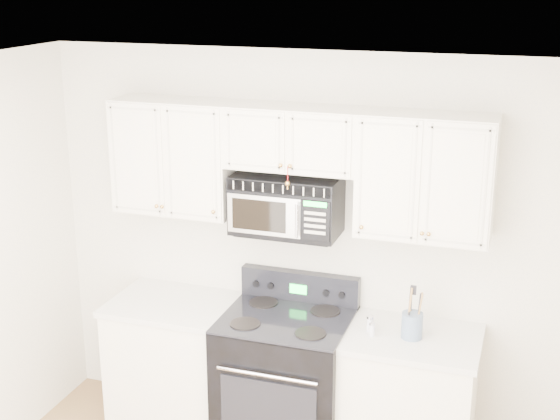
% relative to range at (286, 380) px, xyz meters
% --- Properties ---
extents(room, '(3.51, 3.51, 2.61)m').
position_rel_range_xyz_m(room, '(-0.01, -1.41, 0.82)').
color(room, brown).
rests_on(room, ground).
extents(base_cabinet_left, '(0.86, 0.65, 0.92)m').
position_rel_range_xyz_m(base_cabinet_left, '(-0.81, 0.03, -0.06)').
color(base_cabinet_left, silver).
rests_on(base_cabinet_left, ground).
extents(base_cabinet_right, '(0.86, 0.65, 0.92)m').
position_rel_range_xyz_m(base_cabinet_right, '(0.79, 0.03, -0.06)').
color(base_cabinet_right, silver).
rests_on(base_cabinet_right, ground).
extents(range, '(0.82, 0.74, 1.13)m').
position_rel_range_xyz_m(range, '(0.00, 0.00, 0.00)').
color(range, black).
rests_on(range, ground).
extents(upper_cabinets, '(2.44, 0.37, 0.75)m').
position_rel_range_xyz_m(upper_cabinets, '(-0.01, 0.18, 1.45)').
color(upper_cabinets, silver).
rests_on(upper_cabinets, ground).
extents(microwave, '(0.69, 0.39, 0.38)m').
position_rel_range_xyz_m(microwave, '(-0.06, 0.17, 1.16)').
color(microwave, black).
rests_on(microwave, ground).
extents(utensil_crock, '(0.13, 0.13, 0.34)m').
position_rel_range_xyz_m(utensil_crock, '(0.81, 0.00, 0.53)').
color(utensil_crock, slate).
rests_on(utensil_crock, base_cabinet_right).
extents(shaker_salt, '(0.04, 0.04, 0.10)m').
position_rel_range_xyz_m(shaker_salt, '(0.54, 0.01, 0.49)').
color(shaker_salt, silver).
rests_on(shaker_salt, base_cabinet_right).
extents(shaker_pepper, '(0.04, 0.04, 0.09)m').
position_rel_range_xyz_m(shaker_pepper, '(0.57, -0.05, 0.48)').
color(shaker_pepper, silver).
rests_on(shaker_pepper, base_cabinet_right).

